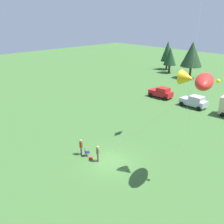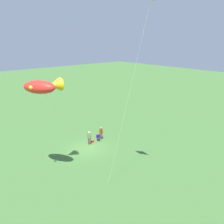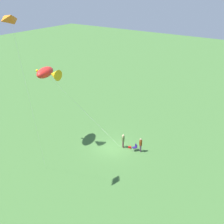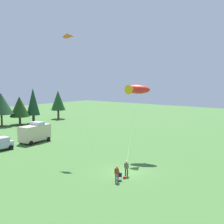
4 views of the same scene
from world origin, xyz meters
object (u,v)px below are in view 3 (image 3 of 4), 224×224
Objects in this scene: person_spectator at (141,144)px; backpack_on_grass at (130,147)px; kite_large_fish at (47,73)px; person_kite_flyer at (123,140)px; folding_chair at (135,147)px; kite_delta_orange at (12,18)px.

person_spectator reaches higher than backpack_on_grass.
backpack_on_grass is at bearing -152.82° from kite_large_fish.
person_kite_flyer is 2.12× the size of folding_chair.
backpack_on_grass is (0.84, -0.09, -0.38)m from folding_chair.
person_kite_flyer is 1.72m from folding_chair.
kite_delta_orange is (3.63, 12.23, 16.14)m from backpack_on_grass.
person_spectator is 20.23m from kite_delta_orange.
backpack_on_grass is 0.03× the size of kite_large_fish.
person_spectator is at bearing 136.64° from folding_chair.
folding_chair is 20.39m from kite_delta_orange.
person_spectator is 0.10× the size of kite_delta_orange.
person_spectator is 13.72m from kite_large_fish.
kite_large_fish is at bearing 27.18° from backpack_on_grass.
person_spectator is 1.72m from backpack_on_grass.
kite_large_fish is (10.12, 4.53, 8.08)m from person_spectator.
person_kite_flyer is at bearing -103.45° from kite_delta_orange.
kite_delta_orange is (-5.03, 7.78, 7.15)m from kite_large_fish.
folding_chair is 0.84m from person_spectator.
person_kite_flyer is 19.54m from kite_delta_orange.
person_kite_flyer and person_spectator have the same top height.
folding_chair is 2.56× the size of backpack_on_grass.
person_kite_flyer is at bearing -37.19° from person_spectator.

